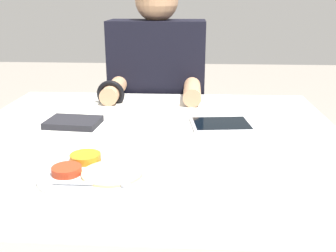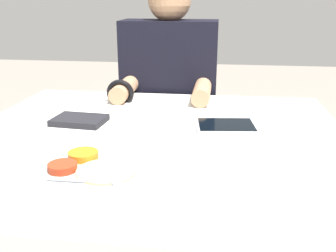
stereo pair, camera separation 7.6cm
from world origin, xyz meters
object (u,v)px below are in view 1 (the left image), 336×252
red_notebook (73,123)px  tablet_device (221,124)px  thali_tray (93,171)px  person_diner (158,126)px

red_notebook → tablet_device: bearing=3.0°
thali_tray → person_diner: 0.95m
thali_tray → red_notebook: 0.40m
person_diner → thali_tray: bearing=-94.4°
red_notebook → person_diner: 0.64m
tablet_device → person_diner: person_diner is taller
thali_tray → red_notebook: bearing=112.9°
tablet_device → person_diner: 0.62m
red_notebook → person_diner: (0.23, 0.56, -0.19)m
red_notebook → tablet_device: 0.48m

